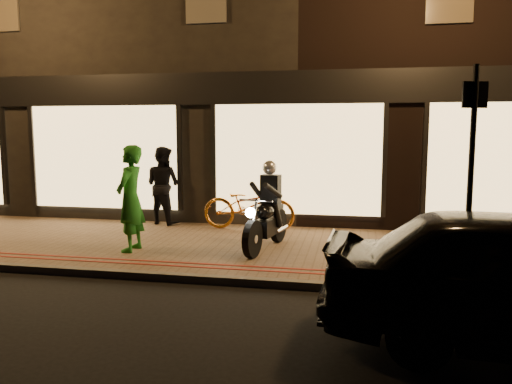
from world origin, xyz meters
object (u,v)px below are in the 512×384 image
at_px(bicycle_gold, 249,205).
at_px(person_green, 130,199).
at_px(motorcycle, 267,215).
at_px(sign_post, 471,164).

bearing_deg(bicycle_gold, person_green, 145.39).
bearing_deg(motorcycle, bicycle_gold, 123.76).
bearing_deg(sign_post, motorcycle, 153.52).
height_order(motorcycle, person_green, person_green).
xyz_separation_m(bicycle_gold, person_green, (-1.66, -2.23, 0.41)).
relative_size(motorcycle, person_green, 1.03).
relative_size(motorcycle, bicycle_gold, 0.97).
bearing_deg(sign_post, bicycle_gold, 140.01).
xyz_separation_m(sign_post, bicycle_gold, (-3.74, 3.13, -1.15)).
bearing_deg(bicycle_gold, motorcycle, -155.19).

